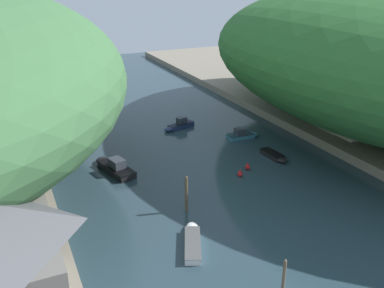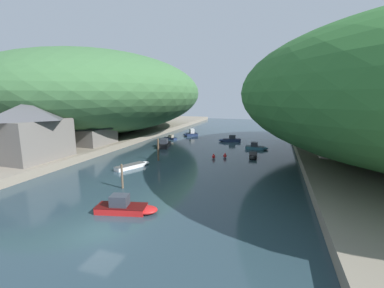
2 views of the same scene
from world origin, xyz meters
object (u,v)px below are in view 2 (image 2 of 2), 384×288
(boat_moored_right, at_px, (257,147))
(channel_buoy_near, at_px, (214,156))
(boat_near_quay, at_px, (190,134))
(boathouse_shed, at_px, (91,130))
(boat_navy_launch, at_px, (134,166))
(waterfront_building, at_px, (30,130))
(channel_buoy_far, at_px, (225,156))
(boat_far_upstream, at_px, (253,156))
(boat_small_dinghy, at_px, (230,140))
(right_bank_cottage, at_px, (337,139))
(person_on_quay, at_px, (97,141))
(boat_cabin_cruiser, at_px, (170,138))
(boat_red_skiff, at_px, (165,144))
(boat_open_rowboat, at_px, (127,207))

(boat_moored_right, height_order, channel_buoy_near, boat_moored_right)
(boat_near_quay, bearing_deg, boathouse_shed, 119.14)
(boat_navy_launch, bearing_deg, boat_moored_right, 73.47)
(waterfront_building, distance_m, boathouse_shed, 11.91)
(boat_moored_right, height_order, channel_buoy_far, boat_moored_right)
(boat_far_upstream, height_order, boat_moored_right, boat_moored_right)
(waterfront_building, xyz_separation_m, boat_small_dinghy, (22.55, 27.62, -4.62))
(right_bank_cottage, relative_size, person_on_quay, 3.91)
(channel_buoy_near, bearing_deg, boat_far_upstream, 21.17)
(boat_cabin_cruiser, distance_m, person_on_quay, 18.07)
(right_bank_cottage, bearing_deg, boat_near_quay, 148.54)
(boat_red_skiff, xyz_separation_m, channel_buoy_near, (11.25, -6.77, -0.16))
(boat_navy_launch, distance_m, boat_far_upstream, 18.31)
(boathouse_shed, height_order, person_on_quay, boathouse_shed)
(boat_far_upstream, distance_m, boat_moored_right, 7.01)
(boathouse_shed, bearing_deg, boat_moored_right, 18.49)
(waterfront_building, relative_size, channel_buoy_far, 11.38)
(boat_near_quay, relative_size, boat_cabin_cruiser, 1.16)
(boathouse_shed, bearing_deg, boat_open_rowboat, -45.74)
(boat_moored_right, relative_size, boat_red_skiff, 0.62)
(boat_cabin_cruiser, bearing_deg, channel_buoy_near, -120.48)
(boat_red_skiff, bearing_deg, boat_open_rowboat, -86.30)
(boathouse_shed, height_order, channel_buoy_far, boathouse_shed)
(waterfront_building, xyz_separation_m, boathouse_shed, (0.27, 11.81, -1.54))
(waterfront_building, height_order, boat_cabin_cruiser, waterfront_building)
(boat_far_upstream, xyz_separation_m, channel_buoy_near, (-5.81, -2.25, 0.02))
(channel_buoy_far, bearing_deg, boathouse_shed, -176.86)
(right_bank_cottage, xyz_separation_m, boat_far_upstream, (-11.70, -1.22, -3.05))
(waterfront_building, relative_size, person_on_quay, 5.50)
(boathouse_shed, xyz_separation_m, boat_far_upstream, (28.27, 2.47, -3.22))
(boat_far_upstream, relative_size, channel_buoy_near, 4.67)
(right_bank_cottage, distance_m, boat_small_dinghy, 21.64)
(boat_cabin_cruiser, distance_m, boat_red_skiff, 8.07)
(right_bank_cottage, bearing_deg, boat_cabin_cruiser, 160.38)
(boat_small_dinghy, xyz_separation_m, boat_cabin_cruiser, (-13.31, -1.08, -0.12))
(channel_buoy_far, bearing_deg, boat_cabin_cruiser, 138.32)
(right_bank_cottage, relative_size, boat_navy_launch, 1.24)
(boat_red_skiff, bearing_deg, boat_cabin_cruiser, 92.31)
(waterfront_building, xyz_separation_m, person_on_quay, (3.01, 9.66, -3.03))
(waterfront_building, bearing_deg, boat_near_quay, 69.76)
(boat_near_quay, bearing_deg, person_on_quay, 127.12)
(boat_cabin_cruiser, xyz_separation_m, person_on_quay, (-6.23, -16.88, 1.70))
(waterfront_building, bearing_deg, boat_moored_right, 36.64)
(boat_moored_right, bearing_deg, boat_open_rowboat, -13.77)
(right_bank_cottage, bearing_deg, channel_buoy_far, -171.54)
(boat_navy_launch, bearing_deg, boat_red_skiff, 121.94)
(right_bank_cottage, height_order, boat_near_quay, right_bank_cottage)
(boat_near_quay, xyz_separation_m, boat_small_dinghy, (10.48, -5.10, -0.08))
(boathouse_shed, bearing_deg, waterfront_building, -91.30)
(boat_far_upstream, bearing_deg, boat_open_rowboat, 65.74)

